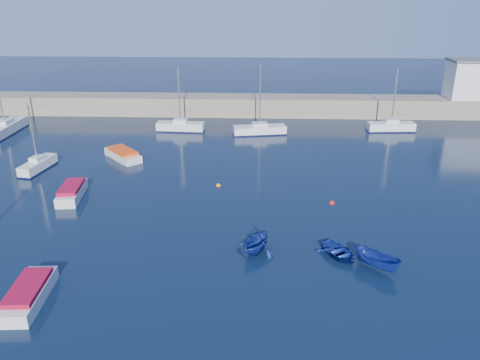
{
  "coord_description": "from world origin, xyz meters",
  "views": [
    {
      "loc": [
        -1.08,
        -19.69,
        16.15
      ],
      "look_at": [
        -2.53,
        16.62,
        1.6
      ],
      "focal_mm": 35.0,
      "sensor_mm": 36.0,
      "label": 1
    }
  ],
  "objects_px": {
    "sailboat_7": "(391,126)",
    "sailboat_4": "(5,128)",
    "sailboat_5": "(181,126)",
    "motorboat_0": "(29,294)",
    "dinghy_left": "(256,241)",
    "motorboat_1": "(72,192)",
    "sailboat_3": "(38,165)",
    "dinghy_right": "(377,261)",
    "motorboat_2": "(123,154)",
    "dinghy_center": "(339,252)",
    "sailboat_6": "(260,130)"
  },
  "relations": [
    {
      "from": "motorboat_0",
      "to": "dinghy_right",
      "type": "bearing_deg",
      "value": 7.28
    },
    {
      "from": "motorboat_2",
      "to": "sailboat_5",
      "type": "bearing_deg",
      "value": 25.89
    },
    {
      "from": "motorboat_1",
      "to": "dinghy_center",
      "type": "xyz_separation_m",
      "value": [
        21.11,
        -8.72,
        -0.21
      ]
    },
    {
      "from": "sailboat_6",
      "to": "motorboat_1",
      "type": "relative_size",
      "value": 1.75
    },
    {
      "from": "motorboat_1",
      "to": "dinghy_left",
      "type": "xyz_separation_m",
      "value": [
        15.67,
        -8.41,
        0.28
      ]
    },
    {
      "from": "sailboat_3",
      "to": "motorboat_2",
      "type": "xyz_separation_m",
      "value": [
        7.36,
        3.73,
        -0.08
      ]
    },
    {
      "from": "sailboat_5",
      "to": "dinghy_left",
      "type": "relative_size",
      "value": 2.53
    },
    {
      "from": "motorboat_2",
      "to": "dinghy_left",
      "type": "height_order",
      "value": "dinghy_left"
    },
    {
      "from": "sailboat_3",
      "to": "sailboat_5",
      "type": "xyz_separation_m",
      "value": [
        11.71,
        14.54,
        0.05
      ]
    },
    {
      "from": "dinghy_center",
      "to": "dinghy_left",
      "type": "bearing_deg",
      "value": 146.45
    },
    {
      "from": "dinghy_left",
      "to": "motorboat_0",
      "type": "bearing_deg",
      "value": -127.56
    },
    {
      "from": "sailboat_6",
      "to": "motorboat_0",
      "type": "distance_m",
      "value": 36.54
    },
    {
      "from": "sailboat_4",
      "to": "motorboat_2",
      "type": "bearing_deg",
      "value": -28.41
    },
    {
      "from": "sailboat_3",
      "to": "motorboat_1",
      "type": "distance_m",
      "value": 8.58
    },
    {
      "from": "sailboat_6",
      "to": "motorboat_1",
      "type": "height_order",
      "value": "sailboat_6"
    },
    {
      "from": "motorboat_1",
      "to": "dinghy_right",
      "type": "height_order",
      "value": "dinghy_right"
    },
    {
      "from": "sailboat_7",
      "to": "dinghy_right",
      "type": "height_order",
      "value": "sailboat_7"
    },
    {
      "from": "sailboat_4",
      "to": "sailboat_6",
      "type": "xyz_separation_m",
      "value": [
        31.37,
        0.95,
        -0.11
      ]
    },
    {
      "from": "sailboat_3",
      "to": "sailboat_7",
      "type": "distance_m",
      "value": 41.15
    },
    {
      "from": "dinghy_left",
      "to": "dinghy_right",
      "type": "distance_m",
      "value": 7.82
    },
    {
      "from": "motorboat_1",
      "to": "sailboat_4",
      "type": "bearing_deg",
      "value": 122.57
    },
    {
      "from": "sailboat_5",
      "to": "motorboat_0",
      "type": "relative_size",
      "value": 1.6
    },
    {
      "from": "sailboat_3",
      "to": "sailboat_5",
      "type": "relative_size",
      "value": 0.82
    },
    {
      "from": "sailboat_5",
      "to": "dinghy_left",
      "type": "xyz_separation_m",
      "value": [
        9.73,
        -29.29,
        0.2
      ]
    },
    {
      "from": "motorboat_0",
      "to": "sailboat_3",
      "type": "bearing_deg",
      "value": 108.78
    },
    {
      "from": "sailboat_5",
      "to": "motorboat_2",
      "type": "height_order",
      "value": "sailboat_5"
    },
    {
      "from": "sailboat_5",
      "to": "motorboat_2",
      "type": "bearing_deg",
      "value": 161.77
    },
    {
      "from": "sailboat_3",
      "to": "sailboat_6",
      "type": "xyz_separation_m",
      "value": [
        21.65,
        13.53,
        0.01
      ]
    },
    {
      "from": "dinghy_left",
      "to": "dinghy_right",
      "type": "bearing_deg",
      "value": 14.28
    },
    {
      "from": "sailboat_4",
      "to": "sailboat_7",
      "type": "bearing_deg",
      "value": 2.51
    },
    {
      "from": "sailboat_5",
      "to": "dinghy_right",
      "type": "distance_m",
      "value": 35.59
    },
    {
      "from": "sailboat_4",
      "to": "dinghy_right",
      "type": "xyz_separation_m",
      "value": [
        38.77,
        -29.12,
        -0.09
      ]
    },
    {
      "from": "sailboat_3",
      "to": "motorboat_2",
      "type": "height_order",
      "value": "sailboat_3"
    },
    {
      "from": "sailboat_7",
      "to": "motorboat_0",
      "type": "bearing_deg",
      "value": 137.05
    },
    {
      "from": "sailboat_3",
      "to": "motorboat_1",
      "type": "xyz_separation_m",
      "value": [
        5.77,
        -6.34,
        -0.03
      ]
    },
    {
      "from": "sailboat_4",
      "to": "sailboat_6",
      "type": "height_order",
      "value": "sailboat_4"
    },
    {
      "from": "sailboat_3",
      "to": "dinghy_right",
      "type": "height_order",
      "value": "sailboat_3"
    },
    {
      "from": "sailboat_5",
      "to": "dinghy_center",
      "type": "xyz_separation_m",
      "value": [
        15.17,
        -29.61,
        -0.3
      ]
    },
    {
      "from": "dinghy_left",
      "to": "sailboat_3",
      "type": "bearing_deg",
      "value": 172.99
    },
    {
      "from": "sailboat_6",
      "to": "motorboat_0",
      "type": "bearing_deg",
      "value": 149.19
    },
    {
      "from": "dinghy_center",
      "to": "dinghy_left",
      "type": "relative_size",
      "value": 1.0
    },
    {
      "from": "sailboat_3",
      "to": "motorboat_1",
      "type": "height_order",
      "value": "sailboat_3"
    },
    {
      "from": "motorboat_0",
      "to": "dinghy_left",
      "type": "relative_size",
      "value": 1.59
    },
    {
      "from": "motorboat_2",
      "to": "dinghy_right",
      "type": "bearing_deg",
      "value": -85.23
    },
    {
      "from": "sailboat_4",
      "to": "motorboat_0",
      "type": "xyz_separation_m",
      "value": [
        18.47,
        -33.24,
        -0.18
      ]
    },
    {
      "from": "sailboat_7",
      "to": "motorboat_0",
      "type": "distance_m",
      "value": 46.59
    },
    {
      "from": "dinghy_right",
      "to": "sailboat_4",
      "type": "bearing_deg",
      "value": 96.59
    },
    {
      "from": "sailboat_7",
      "to": "dinghy_center",
      "type": "relative_size",
      "value": 2.5
    },
    {
      "from": "sailboat_7",
      "to": "sailboat_4",
      "type": "bearing_deg",
      "value": 89.63
    },
    {
      "from": "sailboat_7",
      "to": "motorboat_1",
      "type": "xyz_separation_m",
      "value": [
        -32.34,
        -21.87,
        -0.09
      ]
    }
  ]
}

